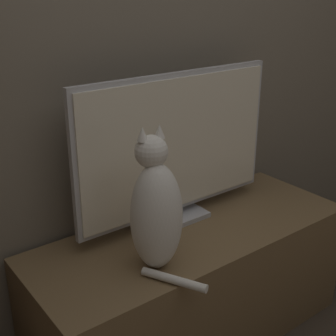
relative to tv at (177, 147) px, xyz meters
The scene contains 4 objects.
wall_back 0.52m from the tv, 93.65° to the left, with size 4.80×0.05×2.60m.
tv_stand 0.57m from the tv, 95.46° to the right, with size 1.32×0.50×0.51m.
tv is the anchor object (origin of this frame).
cat 0.36m from the tv, 139.91° to the right, with size 0.20×0.31×0.49m.
Camera 1 is at (-1.05, -0.28, 1.41)m, focal length 50.00 mm.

